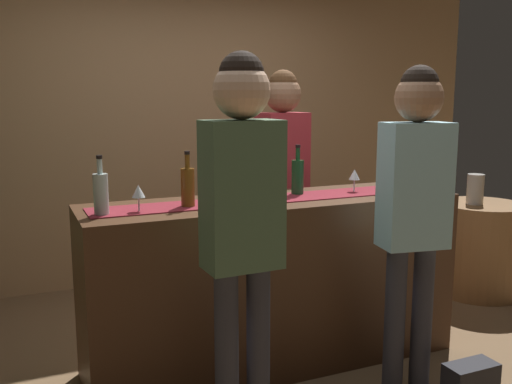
{
  "coord_description": "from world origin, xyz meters",
  "views": [
    {
      "loc": [
        -1.39,
        -2.92,
        1.6
      ],
      "look_at": [
        -0.11,
        0.0,
        1.05
      ],
      "focal_mm": 39.81,
      "sensor_mm": 36.0,
      "label": 1
    }
  ],
  "objects_px": {
    "customer_sipping": "(414,195)",
    "round_side_table": "(480,248)",
    "wine_glass_near_customer": "(265,185)",
    "wine_bottle_green": "(298,176)",
    "customer_browsing": "(242,206)",
    "wine_bottle_amber": "(188,186)",
    "wine_glass_mid_counter": "(354,175)",
    "handbag": "(470,384)",
    "vase_on_side_table": "(475,189)",
    "bartender": "(282,167)",
    "wine_glass_far_end": "(138,192)",
    "wine_bottle_clear": "(101,193)"
  },
  "relations": [
    {
      "from": "wine_bottle_green",
      "to": "customer_browsing",
      "type": "relative_size",
      "value": 0.17
    },
    {
      "from": "wine_bottle_clear",
      "to": "wine_bottle_amber",
      "type": "bearing_deg",
      "value": 3.89
    },
    {
      "from": "vase_on_side_table",
      "to": "wine_bottle_clear",
      "type": "bearing_deg",
      "value": -170.31
    },
    {
      "from": "wine_bottle_clear",
      "to": "round_side_table",
      "type": "relative_size",
      "value": 0.41
    },
    {
      "from": "customer_sipping",
      "to": "bartender",
      "type": "bearing_deg",
      "value": 108.06
    },
    {
      "from": "customer_sipping",
      "to": "handbag",
      "type": "bearing_deg",
      "value": -35.99
    },
    {
      "from": "wine_glass_mid_counter",
      "to": "handbag",
      "type": "height_order",
      "value": "wine_glass_mid_counter"
    },
    {
      "from": "wine_glass_far_end",
      "to": "customer_browsing",
      "type": "height_order",
      "value": "customer_browsing"
    },
    {
      "from": "vase_on_side_table",
      "to": "customer_sipping",
      "type": "bearing_deg",
      "value": -144.29
    },
    {
      "from": "wine_glass_far_end",
      "to": "vase_on_side_table",
      "type": "relative_size",
      "value": 0.6
    },
    {
      "from": "bartender",
      "to": "handbag",
      "type": "relative_size",
      "value": 6.31
    },
    {
      "from": "vase_on_side_table",
      "to": "wine_glass_mid_counter",
      "type": "bearing_deg",
      "value": -163.1
    },
    {
      "from": "wine_bottle_green",
      "to": "bartender",
      "type": "distance_m",
      "value": 0.52
    },
    {
      "from": "wine_bottle_green",
      "to": "wine_glass_mid_counter",
      "type": "height_order",
      "value": "wine_bottle_green"
    },
    {
      "from": "wine_glass_near_customer",
      "to": "wine_glass_mid_counter",
      "type": "distance_m",
      "value": 0.67
    },
    {
      "from": "bartender",
      "to": "handbag",
      "type": "bearing_deg",
      "value": 95.77
    },
    {
      "from": "wine_bottle_amber",
      "to": "wine_glass_mid_counter",
      "type": "height_order",
      "value": "wine_bottle_amber"
    },
    {
      "from": "customer_sipping",
      "to": "wine_bottle_amber",
      "type": "bearing_deg",
      "value": 160.43
    },
    {
      "from": "wine_bottle_amber",
      "to": "customer_browsing",
      "type": "relative_size",
      "value": 0.17
    },
    {
      "from": "wine_bottle_green",
      "to": "customer_sipping",
      "type": "distance_m",
      "value": 0.76
    },
    {
      "from": "wine_bottle_amber",
      "to": "vase_on_side_table",
      "type": "height_order",
      "value": "wine_bottle_amber"
    },
    {
      "from": "wine_glass_far_end",
      "to": "round_side_table",
      "type": "distance_m",
      "value": 3.0
    },
    {
      "from": "wine_bottle_green",
      "to": "wine_glass_near_customer",
      "type": "height_order",
      "value": "wine_bottle_green"
    },
    {
      "from": "handbag",
      "to": "wine_glass_near_customer",
      "type": "bearing_deg",
      "value": 138.01
    },
    {
      "from": "handbag",
      "to": "wine_glass_mid_counter",
      "type": "bearing_deg",
      "value": 101.73
    },
    {
      "from": "round_side_table",
      "to": "wine_bottle_amber",
      "type": "bearing_deg",
      "value": -169.85
    },
    {
      "from": "wine_bottle_amber",
      "to": "vase_on_side_table",
      "type": "bearing_deg",
      "value": 10.73
    },
    {
      "from": "wine_bottle_amber",
      "to": "wine_glass_far_end",
      "type": "bearing_deg",
      "value": -172.5
    },
    {
      "from": "wine_bottle_clear",
      "to": "bartender",
      "type": "distance_m",
      "value": 1.47
    },
    {
      "from": "wine_bottle_green",
      "to": "customer_sipping",
      "type": "height_order",
      "value": "customer_sipping"
    },
    {
      "from": "wine_glass_near_customer",
      "to": "handbag",
      "type": "bearing_deg",
      "value": -41.99
    },
    {
      "from": "wine_glass_near_customer",
      "to": "wine_bottle_clear",
      "type": "bearing_deg",
      "value": 177.53
    },
    {
      "from": "round_side_table",
      "to": "vase_on_side_table",
      "type": "bearing_deg",
      "value": 171.24
    },
    {
      "from": "wine_glass_near_customer",
      "to": "vase_on_side_table",
      "type": "xyz_separation_m",
      "value": [
        2.09,
        0.55,
        -0.25
      ]
    },
    {
      "from": "customer_browsing",
      "to": "wine_bottle_amber",
      "type": "bearing_deg",
      "value": 93.5
    },
    {
      "from": "customer_sipping",
      "to": "customer_browsing",
      "type": "relative_size",
      "value": 0.98
    },
    {
      "from": "wine_bottle_clear",
      "to": "wine_bottle_green",
      "type": "xyz_separation_m",
      "value": [
        1.18,
        0.14,
        0.0
      ]
    },
    {
      "from": "wine_bottle_green",
      "to": "wine_bottle_amber",
      "type": "bearing_deg",
      "value": -171.52
    },
    {
      "from": "wine_glass_near_customer",
      "to": "wine_bottle_green",
      "type": "bearing_deg",
      "value": 30.76
    },
    {
      "from": "customer_browsing",
      "to": "vase_on_side_table",
      "type": "distance_m",
      "value": 2.7
    },
    {
      "from": "wine_bottle_amber",
      "to": "handbag",
      "type": "relative_size",
      "value": 1.08
    },
    {
      "from": "customer_sipping",
      "to": "round_side_table",
      "type": "xyz_separation_m",
      "value": [
        1.56,
        1.05,
        -0.72
      ]
    },
    {
      "from": "wine_bottle_clear",
      "to": "wine_glass_mid_counter",
      "type": "height_order",
      "value": "wine_bottle_clear"
    },
    {
      "from": "customer_browsing",
      "to": "vase_on_side_table",
      "type": "relative_size",
      "value": 7.43
    },
    {
      "from": "handbag",
      "to": "customer_sipping",
      "type": "bearing_deg",
      "value": 133.99
    },
    {
      "from": "bartender",
      "to": "wine_bottle_amber",
      "type": "bearing_deg",
      "value": 25.28
    },
    {
      "from": "wine_bottle_amber",
      "to": "customer_sipping",
      "type": "relative_size",
      "value": 0.17
    },
    {
      "from": "wine_glass_far_end",
      "to": "vase_on_side_table",
      "type": "bearing_deg",
      "value": 10.42
    },
    {
      "from": "wine_bottle_clear",
      "to": "customer_sipping",
      "type": "xyz_separation_m",
      "value": [
        1.49,
        -0.56,
        -0.03
      ]
    },
    {
      "from": "customer_browsing",
      "to": "round_side_table",
      "type": "xyz_separation_m",
      "value": [
        2.53,
        1.09,
        -0.75
      ]
    }
  ]
}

